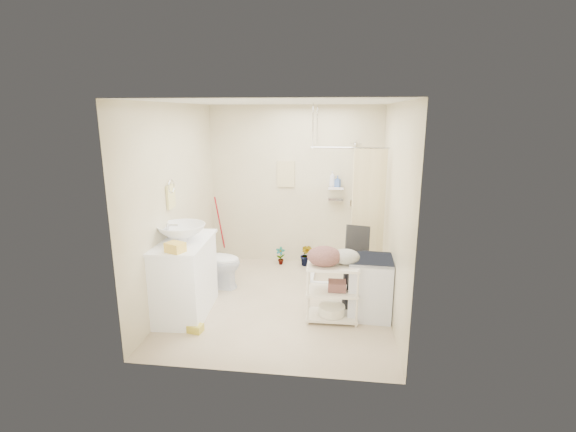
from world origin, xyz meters
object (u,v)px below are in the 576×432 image
Objects in this scene: vanity at (185,277)px; toilet at (214,261)px; washing_machine at (370,287)px; laundry_rack at (332,287)px.

vanity is 1.41× the size of toilet.
toilet is 2.27m from washing_machine.
toilet is at bearing 78.42° from vanity.
toilet is 1.02× the size of washing_machine.
washing_machine is 0.50m from laundry_rack.
vanity is at bearing -179.85° from laundry_rack.
washing_machine is 0.88× the size of laundry_rack.
toilet is at bearing 153.96° from laundry_rack.
toilet reaches higher than washing_machine.
toilet is 1.90m from laundry_rack.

